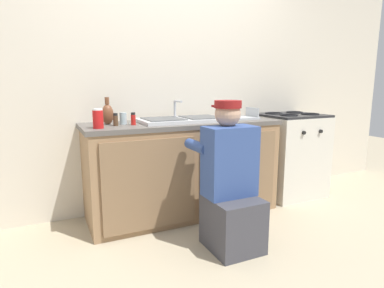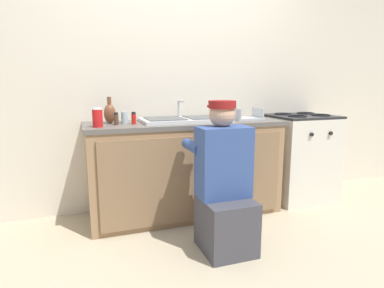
{
  "view_description": "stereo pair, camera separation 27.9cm",
  "coord_description": "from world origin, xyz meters",
  "px_view_note": "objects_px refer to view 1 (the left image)",
  "views": [
    {
      "loc": [
        -1.17,
        -2.39,
        1.21
      ],
      "look_at": [
        0.0,
        0.1,
        0.71
      ],
      "focal_mm": 30.0,
      "sensor_mm": 36.0,
      "label": 1
    },
    {
      "loc": [
        -0.91,
        -2.5,
        1.21
      ],
      "look_at": [
        0.0,
        0.1,
        0.71
      ],
      "focal_mm": 30.0,
      "sensor_mm": 36.0,
      "label": 2
    }
  ],
  "objects_px": {
    "stove_range": "(289,154)",
    "soda_cup_red": "(98,119)",
    "vase_decorative": "(108,114)",
    "sink_double_basin": "(183,119)",
    "water_glass": "(123,118)",
    "plumber_person": "(230,188)",
    "spice_bottle_pepper": "(116,120)",
    "dish_rack_tray": "(242,117)",
    "spice_bottle_red": "(133,119)"
  },
  "relations": [
    {
      "from": "sink_double_basin",
      "to": "stove_range",
      "type": "height_order",
      "value": "sink_double_basin"
    },
    {
      "from": "plumber_person",
      "to": "spice_bottle_pepper",
      "type": "bearing_deg",
      "value": 134.63
    },
    {
      "from": "spice_bottle_pepper",
      "to": "water_glass",
      "type": "xyz_separation_m",
      "value": [
        0.08,
        0.09,
        -0.0
      ]
    },
    {
      "from": "sink_double_basin",
      "to": "dish_rack_tray",
      "type": "xyz_separation_m",
      "value": [
        0.62,
        -0.04,
        0.01
      ]
    },
    {
      "from": "soda_cup_red",
      "to": "water_glass",
      "type": "height_order",
      "value": "soda_cup_red"
    },
    {
      "from": "soda_cup_red",
      "to": "vase_decorative",
      "type": "height_order",
      "value": "vase_decorative"
    },
    {
      "from": "spice_bottle_red",
      "to": "plumber_person",
      "type": "bearing_deg",
      "value": -52.28
    },
    {
      "from": "water_glass",
      "to": "plumber_person",
      "type": "bearing_deg",
      "value": -52.31
    },
    {
      "from": "soda_cup_red",
      "to": "spice_bottle_red",
      "type": "xyz_separation_m",
      "value": [
        0.3,
        0.1,
        -0.02
      ]
    },
    {
      "from": "vase_decorative",
      "to": "stove_range",
      "type": "bearing_deg",
      "value": -2.19
    },
    {
      "from": "dish_rack_tray",
      "to": "vase_decorative",
      "type": "distance_m",
      "value": 1.29
    },
    {
      "from": "stove_range",
      "to": "soda_cup_red",
      "type": "xyz_separation_m",
      "value": [
        -2.07,
        -0.16,
        0.5
      ]
    },
    {
      "from": "soda_cup_red",
      "to": "vase_decorative",
      "type": "xyz_separation_m",
      "value": [
        0.12,
        0.23,
        0.01
      ]
    },
    {
      "from": "stove_range",
      "to": "vase_decorative",
      "type": "distance_m",
      "value": 2.02
    },
    {
      "from": "plumber_person",
      "to": "dish_rack_tray",
      "type": "distance_m",
      "value": 1.01
    },
    {
      "from": "sink_double_basin",
      "to": "stove_range",
      "type": "distance_m",
      "value": 1.37
    },
    {
      "from": "stove_range",
      "to": "spice_bottle_pepper",
      "type": "bearing_deg",
      "value": -178.36
    },
    {
      "from": "plumber_person",
      "to": "spice_bottle_pepper",
      "type": "relative_size",
      "value": 10.52
    },
    {
      "from": "sink_double_basin",
      "to": "soda_cup_red",
      "type": "height_order",
      "value": "sink_double_basin"
    },
    {
      "from": "spice_bottle_red",
      "to": "spice_bottle_pepper",
      "type": "height_order",
      "value": "same"
    },
    {
      "from": "spice_bottle_pepper",
      "to": "water_glass",
      "type": "bearing_deg",
      "value": 45.83
    },
    {
      "from": "spice_bottle_red",
      "to": "soda_cup_red",
      "type": "bearing_deg",
      "value": -161.64
    },
    {
      "from": "sink_double_basin",
      "to": "water_glass",
      "type": "bearing_deg",
      "value": 177.04
    },
    {
      "from": "dish_rack_tray",
      "to": "spice_bottle_pepper",
      "type": "distance_m",
      "value": 1.25
    },
    {
      "from": "stove_range",
      "to": "vase_decorative",
      "type": "bearing_deg",
      "value": 177.81
    },
    {
      "from": "plumber_person",
      "to": "spice_bottle_red",
      "type": "distance_m",
      "value": 1.0
    },
    {
      "from": "plumber_person",
      "to": "water_glass",
      "type": "bearing_deg",
      "value": 127.69
    },
    {
      "from": "stove_range",
      "to": "plumber_person",
      "type": "height_order",
      "value": "plumber_person"
    },
    {
      "from": "spice_bottle_red",
      "to": "dish_rack_tray",
      "type": "xyz_separation_m",
      "value": [
        1.1,
        0.01,
        -0.03
      ]
    },
    {
      "from": "stove_range",
      "to": "spice_bottle_red",
      "type": "relative_size",
      "value": 8.73
    },
    {
      "from": "dish_rack_tray",
      "to": "spice_bottle_red",
      "type": "bearing_deg",
      "value": -179.3
    },
    {
      "from": "sink_double_basin",
      "to": "stove_range",
      "type": "relative_size",
      "value": 0.87
    },
    {
      "from": "plumber_person",
      "to": "dish_rack_tray",
      "type": "xyz_separation_m",
      "value": [
        0.56,
        0.71,
        0.45
      ]
    },
    {
      "from": "dish_rack_tray",
      "to": "plumber_person",
      "type": "bearing_deg",
      "value": -128.52
    },
    {
      "from": "stove_range",
      "to": "sink_double_basin",
      "type": "bearing_deg",
      "value": 179.9
    },
    {
      "from": "sink_double_basin",
      "to": "vase_decorative",
      "type": "relative_size",
      "value": 3.48
    },
    {
      "from": "soda_cup_red",
      "to": "spice_bottle_pepper",
      "type": "relative_size",
      "value": 1.45
    },
    {
      "from": "stove_range",
      "to": "dish_rack_tray",
      "type": "bearing_deg",
      "value": -176.47
    },
    {
      "from": "spice_bottle_red",
      "to": "dish_rack_tray",
      "type": "relative_size",
      "value": 0.37
    },
    {
      "from": "stove_range",
      "to": "soda_cup_red",
      "type": "bearing_deg",
      "value": -175.71
    },
    {
      "from": "spice_bottle_red",
      "to": "spice_bottle_pepper",
      "type": "relative_size",
      "value": 1.0
    },
    {
      "from": "plumber_person",
      "to": "water_glass",
      "type": "xyz_separation_m",
      "value": [
        -0.6,
        0.78,
        0.47
      ]
    },
    {
      "from": "spice_bottle_pepper",
      "to": "soda_cup_red",
      "type": "bearing_deg",
      "value": -147.06
    },
    {
      "from": "stove_range",
      "to": "plumber_person",
      "type": "relative_size",
      "value": 0.83
    },
    {
      "from": "soda_cup_red",
      "to": "dish_rack_tray",
      "type": "xyz_separation_m",
      "value": [
        1.4,
        0.11,
        -0.05
      ]
    },
    {
      "from": "sink_double_basin",
      "to": "vase_decorative",
      "type": "distance_m",
      "value": 0.67
    },
    {
      "from": "water_glass",
      "to": "vase_decorative",
      "type": "bearing_deg",
      "value": 159.91
    },
    {
      "from": "soda_cup_red",
      "to": "plumber_person",
      "type": "bearing_deg",
      "value": -35.25
    },
    {
      "from": "sink_double_basin",
      "to": "dish_rack_tray",
      "type": "height_order",
      "value": "sink_double_basin"
    },
    {
      "from": "stove_range",
      "to": "spice_bottle_pepper",
      "type": "relative_size",
      "value": 8.73
    }
  ]
}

